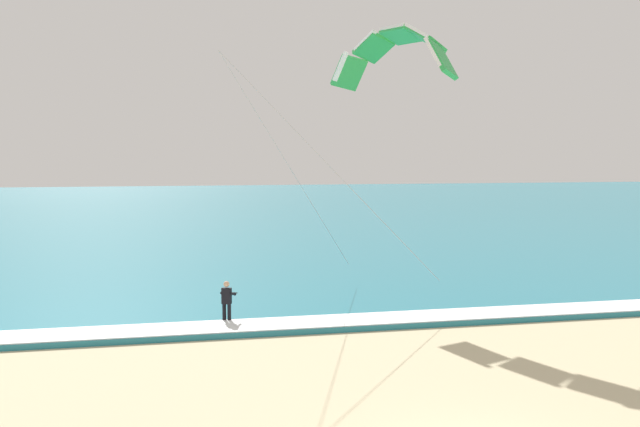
{
  "coord_description": "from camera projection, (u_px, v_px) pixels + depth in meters",
  "views": [
    {
      "loc": [
        -6.33,
        -12.77,
        6.35
      ],
      "look_at": [
        -0.11,
        15.54,
        3.96
      ],
      "focal_mm": 40.11,
      "sensor_mm": 36.0,
      "label": 1
    }
  ],
  "objects": [
    {
      "name": "surfboard",
      "position": [
        227.0,
        325.0,
        26.5
      ],
      "size": [
        1.04,
        1.44,
        0.09
      ],
      "color": "#239EC6",
      "rests_on": "ground"
    },
    {
      "name": "sea",
      "position": [
        219.0,
        208.0,
        83.92
      ],
      "size": [
        200.0,
        120.0,
        0.2
      ],
      "primitive_type": "cube",
      "color": "teal",
      "rests_on": "ground"
    },
    {
      "name": "kite_primary",
      "position": [
        395.0,
        51.0,
        30.88
      ],
      "size": [
        9.69,
        6.64,
        10.7
      ],
      "color": "green"
    },
    {
      "name": "kitesurfer",
      "position": [
        227.0,
        301.0,
        26.44
      ],
      "size": [
        0.67,
        0.67,
        1.69
      ],
      "color": "black",
      "rests_on": "ground"
    },
    {
      "name": "surf_foam",
      "position": [
        340.0,
        320.0,
        26.48
      ],
      "size": [
        200.0,
        1.91,
        0.04
      ],
      "primitive_type": "cube",
      "color": "white",
      "rests_on": "sea"
    }
  ]
}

